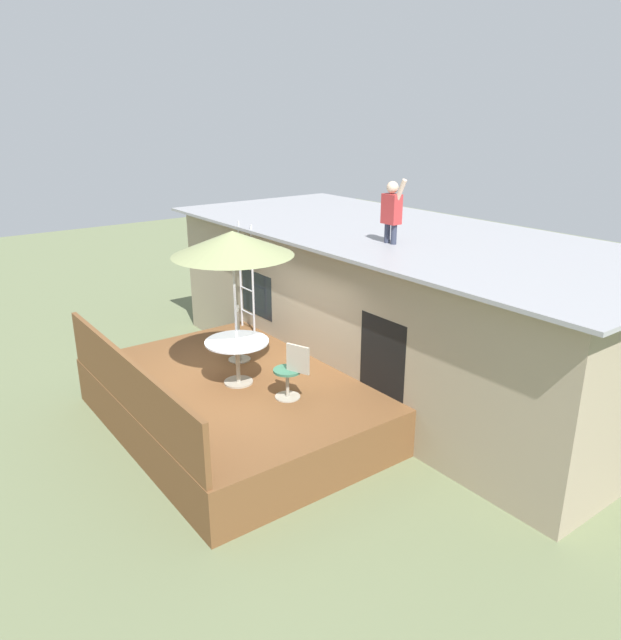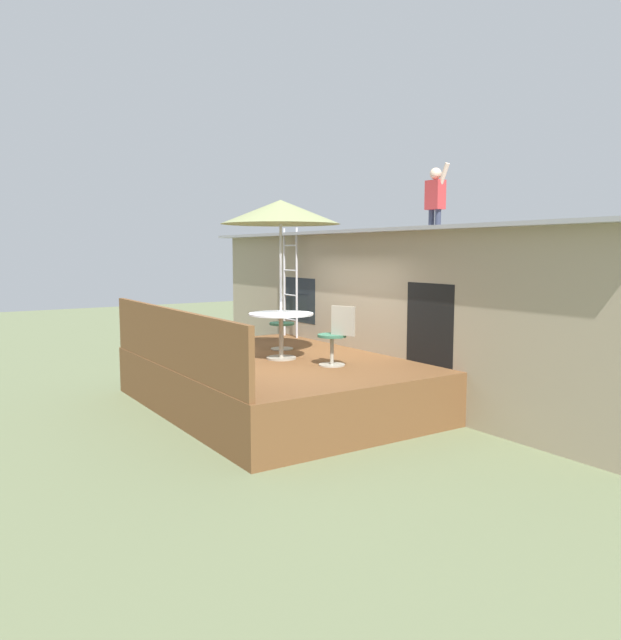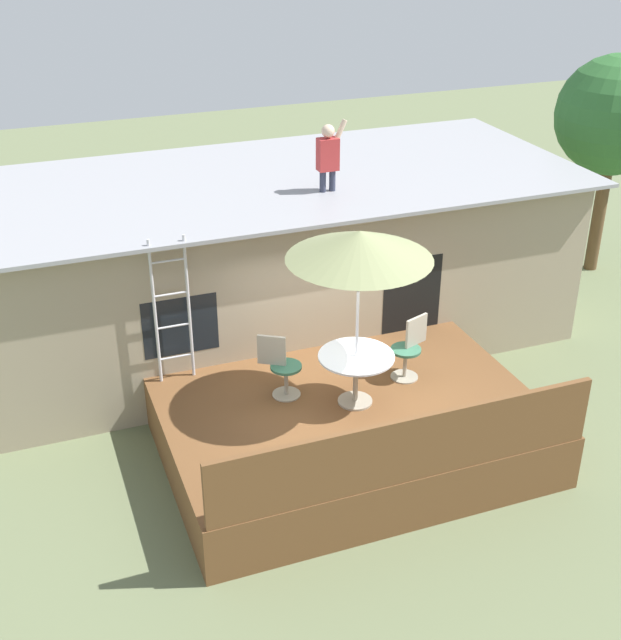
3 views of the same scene
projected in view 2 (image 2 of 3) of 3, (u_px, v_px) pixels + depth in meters
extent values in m
plane|color=#66704C|center=(281.00, 405.00, 10.20)|extent=(40.00, 40.00, 0.00)
cube|color=gray|center=(440.00, 309.00, 12.01)|extent=(10.00, 4.00, 2.85)
cube|color=#99999E|center=(442.00, 233.00, 11.85)|extent=(10.50, 4.50, 0.06)
cube|color=black|center=(301.00, 300.00, 12.52)|extent=(1.10, 0.03, 0.90)
cube|color=black|center=(430.00, 348.00, 9.50)|extent=(1.00, 0.03, 2.00)
cube|color=brown|center=(281.00, 382.00, 10.16)|extent=(5.09, 3.80, 0.80)
cube|color=brown|center=(172.00, 339.00, 9.06)|extent=(4.99, 0.08, 0.90)
cylinder|color=#A59E8C|center=(281.00, 358.00, 10.01)|extent=(0.48, 0.48, 0.03)
cylinder|color=#A59E8C|center=(281.00, 336.00, 9.97)|extent=(0.07, 0.07, 0.71)
cylinder|color=silver|center=(281.00, 314.00, 9.93)|extent=(1.04, 1.04, 0.03)
cylinder|color=silver|center=(281.00, 285.00, 9.88)|extent=(0.04, 0.04, 2.40)
cone|color=#8C9360|center=(281.00, 212.00, 9.75)|extent=(1.90, 1.90, 0.38)
cylinder|color=silver|center=(284.00, 282.00, 12.70)|extent=(0.04, 0.04, 2.20)
cylinder|color=silver|center=(297.00, 283.00, 12.31)|extent=(0.04, 0.04, 2.20)
cylinder|color=silver|center=(291.00, 320.00, 12.59)|extent=(0.48, 0.03, 0.03)
cylinder|color=silver|center=(290.00, 295.00, 12.53)|extent=(0.48, 0.03, 0.03)
cylinder|color=silver|center=(290.00, 270.00, 12.48)|extent=(0.48, 0.03, 0.03)
cylinder|color=silver|center=(290.00, 245.00, 12.42)|extent=(0.48, 0.03, 0.03)
cylinder|color=#33384C|center=(431.00, 220.00, 10.77)|extent=(0.10, 0.10, 0.34)
cylinder|color=#33384C|center=(438.00, 219.00, 10.64)|extent=(0.10, 0.10, 0.34)
cube|color=#B73333|center=(435.00, 195.00, 10.66)|extent=(0.32, 0.20, 0.50)
sphere|color=beige|center=(436.00, 174.00, 10.62)|extent=(0.20, 0.20, 0.20)
cylinder|color=beige|center=(443.00, 176.00, 10.48)|extent=(0.26, 0.08, 0.44)
cylinder|color=#A59E8C|center=(282.00, 349.00, 10.98)|extent=(0.40, 0.40, 0.02)
cylinder|color=#A59E8C|center=(282.00, 337.00, 10.95)|extent=(0.06, 0.06, 0.44)
cylinder|color=#33664C|center=(282.00, 324.00, 10.93)|extent=(0.44, 0.44, 0.04)
cube|color=#A59E8C|center=(282.00, 309.00, 11.10)|extent=(0.36, 0.24, 0.44)
cylinder|color=#A59E8C|center=(332.00, 365.00, 9.43)|extent=(0.40, 0.40, 0.02)
cylinder|color=#A59E8C|center=(332.00, 351.00, 9.40)|extent=(0.06, 0.06, 0.44)
cylinder|color=#33664C|center=(332.00, 336.00, 9.38)|extent=(0.44, 0.44, 0.04)
cube|color=#A59E8C|center=(343.00, 321.00, 9.23)|extent=(0.39, 0.18, 0.44)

